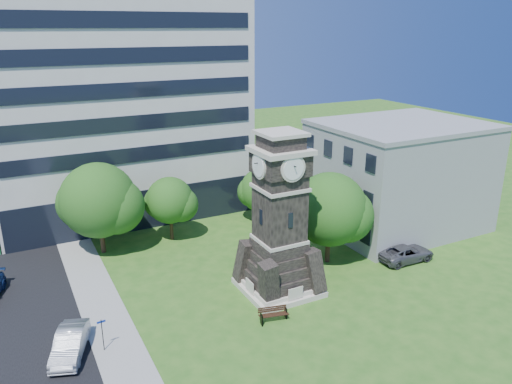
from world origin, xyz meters
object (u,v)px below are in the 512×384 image
car_street_mid (70,344)px  car_east_lot (406,253)px  clock_tower (279,225)px  park_bench (273,313)px  street_sign (102,332)px

car_street_mid → car_east_lot: car_street_mid is taller
clock_tower → car_east_lot: size_ratio=2.45×
car_street_mid → park_bench: size_ratio=2.30×
clock_tower → street_sign: size_ratio=5.59×
car_street_mid → street_sign: (1.87, -0.58, 0.61)m
park_bench → street_sign: 11.11m
clock_tower → park_bench: 6.37m
car_east_lot → park_bench: 14.80m
clock_tower → street_sign: 13.99m
car_street_mid → clock_tower: bearing=23.6°
car_street_mid → car_east_lot: 27.32m
car_east_lot → park_bench: size_ratio=2.49×
street_sign → clock_tower: bearing=3.2°
clock_tower → street_sign: (-13.34, -1.57, -3.91)m
car_east_lot → park_bench: bearing=103.0°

